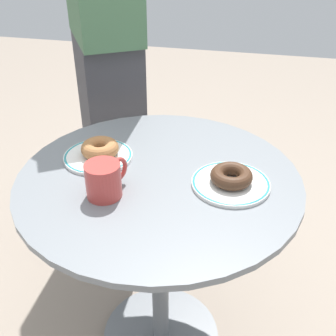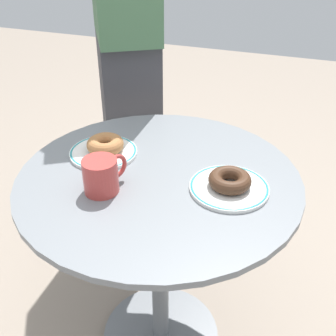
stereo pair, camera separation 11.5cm
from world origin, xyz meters
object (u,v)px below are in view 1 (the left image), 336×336
plate_left (98,156)px  donut_chocolate (231,175)px  plate_right (231,183)px  person_figure (107,50)px  cafe_table (160,236)px  donut_cinnamon (100,148)px  coffee_mug (104,180)px

plate_left → donut_chocolate: bearing=-7.7°
plate_right → person_figure: size_ratio=0.12×
plate_left → plate_right: same height
cafe_table → person_figure: bearing=121.0°
plate_left → person_figure: (-0.14, 0.51, 0.15)m
plate_right → donut_cinnamon: size_ratio=1.90×
donut_cinnamon → person_figure: (-0.15, 0.51, 0.13)m
donut_cinnamon → cafe_table: bearing=-17.3°
coffee_mug → person_figure: size_ratio=0.07×
plate_left → person_figure: size_ratio=0.12×
plate_left → cafe_table: bearing=-15.8°
plate_right → coffee_mug: (-0.31, -0.11, 0.04)m
plate_right → person_figure: person_figure is taller
donut_cinnamon → coffee_mug: size_ratio=0.87×
cafe_table → coffee_mug: bearing=-135.2°
plate_left → plate_right: 0.40m
plate_right → person_figure: (-0.54, 0.57, 0.15)m
plate_right → donut_chocolate: bearing=0.0°
plate_left → donut_chocolate: donut_chocolate is taller
plate_left → plate_right: bearing=-7.7°
cafe_table → donut_chocolate: 0.32m
plate_right → coffee_mug: 0.33m
plate_right → coffee_mug: size_ratio=1.65×
plate_left → coffee_mug: (0.08, -0.17, 0.04)m
donut_chocolate → person_figure: 0.79m
donut_chocolate → coffee_mug: 0.33m
donut_cinnamon → donut_chocolate: 0.39m
cafe_table → plate_right: plate_right is taller
plate_right → coffee_mug: bearing=-159.7°
donut_chocolate → plate_left: bearing=172.3°
donut_cinnamon → person_figure: person_figure is taller
plate_left → person_figure: person_figure is taller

